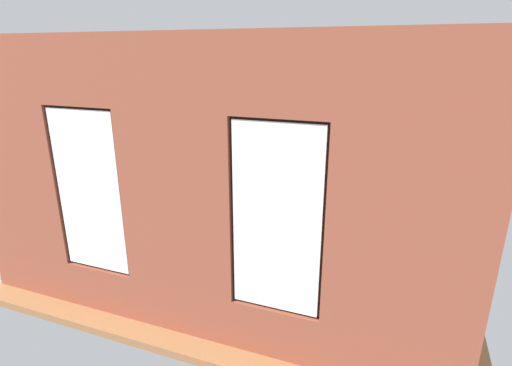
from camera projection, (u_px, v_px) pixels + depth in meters
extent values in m
cube|color=#99663D|center=(264.00, 236.00, 7.20)|extent=(6.62, 6.29, 0.10)
cube|color=brown|center=(408.00, 231.00, 3.43)|extent=(1.41, 0.16, 3.31)
cube|color=brown|center=(176.00, 198.00, 4.21)|extent=(1.31, 0.16, 3.31)
cube|color=brown|center=(16.00, 175.00, 4.99)|extent=(1.41, 0.16, 3.31)
cube|color=brown|center=(275.00, 331.00, 4.25)|extent=(0.95, 0.16, 0.59)
cube|color=brown|center=(280.00, 74.00, 3.42)|extent=(0.95, 0.16, 0.74)
cube|color=white|center=(276.00, 222.00, 3.82)|extent=(0.89, 0.03, 1.92)
cube|color=#38281E|center=(278.00, 219.00, 3.87)|extent=(0.95, 0.04, 1.98)
cube|color=brown|center=(105.00, 288.00, 5.02)|extent=(0.95, 0.16, 0.59)
cube|color=brown|center=(75.00, 70.00, 4.19)|extent=(0.95, 0.16, 0.74)
cube|color=white|center=(89.00, 193.00, 4.58)|extent=(0.89, 0.03, 1.92)
cube|color=#38281E|center=(93.00, 192.00, 4.64)|extent=(0.95, 0.04, 1.98)
cube|color=#A87547|center=(186.00, 283.00, 4.64)|extent=(3.41, 0.24, 0.06)
cube|color=black|center=(178.00, 160.00, 4.17)|extent=(0.48, 0.03, 0.69)
cube|color=#A33875|center=(179.00, 160.00, 4.18)|extent=(0.42, 0.01, 0.63)
cube|color=silver|center=(113.00, 134.00, 7.49)|extent=(0.10, 5.29, 3.31)
cube|color=black|center=(162.00, 272.00, 5.54)|extent=(1.89, 0.85, 0.42)
cube|color=black|center=(145.00, 257.00, 5.13)|extent=(1.89, 0.24, 0.38)
cube|color=black|center=(215.00, 263.00, 5.16)|extent=(0.22, 0.85, 0.24)
cube|color=black|center=(111.00, 242.00, 5.73)|extent=(0.22, 0.85, 0.24)
cube|color=black|center=(185.00, 258.00, 5.37)|extent=(0.67, 0.65, 0.12)
cube|color=black|center=(140.00, 249.00, 5.62)|extent=(0.67, 0.65, 0.12)
cube|color=black|center=(397.00, 243.00, 6.38)|extent=(0.92, 2.02, 0.42)
cube|color=black|center=(423.00, 223.00, 6.16)|extent=(0.31, 2.00, 0.38)
cube|color=black|center=(400.00, 206.00, 7.08)|extent=(0.86, 0.25, 0.24)
cube|color=black|center=(400.00, 250.00, 5.49)|extent=(0.86, 0.25, 0.24)
cube|color=black|center=(397.00, 218.00, 6.66)|extent=(0.67, 0.74, 0.12)
cube|color=black|center=(397.00, 237.00, 5.96)|extent=(0.67, 0.74, 0.12)
cube|color=#A87547|center=(268.00, 210.00, 7.23)|extent=(1.30, 0.85, 0.04)
cube|color=#A87547|center=(304.00, 217.00, 7.42)|extent=(0.07, 0.07, 0.38)
cube|color=#A87547|center=(246.00, 209.00, 7.82)|extent=(0.07, 0.07, 0.38)
cube|color=#A87547|center=(294.00, 233.00, 6.77)|extent=(0.07, 0.07, 0.38)
cube|color=#A87547|center=(230.00, 223.00, 7.17)|extent=(0.07, 0.07, 0.38)
cylinder|color=#B23D38|center=(290.00, 206.00, 7.22)|extent=(0.07, 0.07, 0.08)
cylinder|color=#B7333D|center=(268.00, 206.00, 7.20)|extent=(0.08, 0.08, 0.11)
cylinder|color=brown|center=(246.00, 206.00, 7.23)|extent=(0.10, 0.10, 0.07)
sphere|color=#3D8E42|center=(246.00, 202.00, 7.20)|extent=(0.12, 0.12, 0.12)
cube|color=#59595B|center=(262.00, 205.00, 7.37)|extent=(0.18, 0.08, 0.02)
cube|color=black|center=(148.00, 199.00, 8.26)|extent=(1.07, 0.42, 0.45)
cube|color=black|center=(147.00, 187.00, 8.18)|extent=(0.42, 0.20, 0.05)
cube|color=black|center=(147.00, 185.00, 8.17)|extent=(0.06, 0.04, 0.06)
cube|color=black|center=(145.00, 170.00, 8.07)|extent=(0.95, 0.04, 0.54)
cube|color=black|center=(146.00, 170.00, 8.09)|extent=(0.90, 0.01, 0.49)
cylinder|color=olive|center=(245.00, 187.00, 9.24)|extent=(0.49, 0.49, 0.28)
ellipsoid|color=white|center=(245.00, 173.00, 9.13)|extent=(1.09, 1.09, 0.43)
ellipsoid|color=navy|center=(242.00, 168.00, 9.13)|extent=(0.44, 0.44, 0.18)
cylinder|color=beige|center=(255.00, 296.00, 5.09)|extent=(0.26, 0.26, 0.32)
cylinder|color=brown|center=(255.00, 269.00, 4.97)|extent=(0.05, 0.05, 0.46)
cone|color=#3D8E42|center=(242.00, 239.00, 4.87)|extent=(0.47, 0.25, 0.45)
cone|color=#3D8E42|center=(242.00, 243.00, 4.78)|extent=(0.45, 0.44, 0.44)
cone|color=#3D8E42|center=(252.00, 245.00, 4.70)|extent=(0.22, 0.44, 0.47)
cone|color=#3D8E42|center=(265.00, 243.00, 4.75)|extent=(0.46, 0.29, 0.46)
cone|color=#3D8E42|center=(270.00, 242.00, 4.86)|extent=(0.50, 0.35, 0.42)
cone|color=#3D8E42|center=(261.00, 236.00, 4.97)|extent=(0.25, 0.47, 0.45)
cone|color=#3D8E42|center=(253.00, 235.00, 5.00)|extent=(0.39, 0.48, 0.44)
cylinder|color=brown|center=(202.00, 177.00, 9.78)|extent=(0.36, 0.36, 0.37)
cylinder|color=brown|center=(202.00, 160.00, 9.64)|extent=(0.07, 0.07, 0.50)
cone|color=#3D8E42|center=(194.00, 143.00, 9.57)|extent=(0.42, 0.12, 0.40)
cone|color=#3D8E42|center=(193.00, 145.00, 9.44)|extent=(0.39, 0.40, 0.37)
cone|color=#3D8E42|center=(198.00, 144.00, 9.37)|extent=(0.15, 0.40, 0.42)
cone|color=#3D8E42|center=(204.00, 145.00, 9.39)|extent=(0.41, 0.32, 0.40)
cone|color=#3D8E42|center=(209.00, 144.00, 9.54)|extent=(0.45, 0.30, 0.37)
cone|color=#3D8E42|center=(205.00, 142.00, 9.65)|extent=(0.17, 0.43, 0.40)
cone|color=#3D8E42|center=(199.00, 143.00, 9.68)|extent=(0.38, 0.40, 0.38)
cylinder|color=brown|center=(408.00, 338.00, 4.33)|extent=(0.32, 0.32, 0.32)
cylinder|color=brown|center=(412.00, 307.00, 4.21)|extent=(0.06, 0.06, 0.47)
cone|color=#3D8E42|center=(395.00, 264.00, 4.11)|extent=(0.55, 0.18, 0.57)
cone|color=#3D8E42|center=(413.00, 273.00, 3.90)|extent=(0.23, 0.49, 0.61)
cone|color=#3D8E42|center=(441.00, 280.00, 3.88)|extent=(0.55, 0.39, 0.53)
cone|color=#3D8E42|center=(439.00, 267.00, 4.14)|extent=(0.54, 0.46, 0.50)
cone|color=#3D8E42|center=(415.00, 257.00, 4.27)|extent=(0.18, 0.55, 0.56)
cylinder|color=beige|center=(381.00, 214.00, 7.82)|extent=(0.15, 0.15, 0.18)
cylinder|color=brown|center=(382.00, 209.00, 7.78)|extent=(0.02, 0.02, 0.06)
ellipsoid|color=#3D8E42|center=(382.00, 203.00, 7.74)|extent=(0.30, 0.30, 0.18)
cylinder|color=beige|center=(141.00, 225.00, 7.23)|extent=(0.29, 0.29, 0.28)
cylinder|color=brown|center=(140.00, 209.00, 7.13)|extent=(0.05, 0.05, 0.34)
cone|color=#3D8E42|center=(131.00, 188.00, 7.06)|extent=(0.37, 0.12, 0.47)
cone|color=#3D8E42|center=(130.00, 193.00, 6.89)|extent=(0.18, 0.43, 0.43)
cone|color=#3D8E42|center=(146.00, 190.00, 6.99)|extent=(0.41, 0.17, 0.45)
cone|color=#3D8E42|center=(146.00, 188.00, 7.20)|extent=(0.15, 0.47, 0.39)
cylinder|color=#47423D|center=(412.00, 202.00, 8.19)|extent=(0.32, 0.32, 0.36)
cylinder|color=brown|center=(414.00, 187.00, 8.08)|extent=(0.06, 0.06, 0.32)
cone|color=#286B2D|center=(404.00, 168.00, 8.07)|extent=(0.56, 0.20, 0.51)
cone|color=#286B2D|center=(413.00, 171.00, 7.81)|extent=(0.29, 0.53, 0.55)
cone|color=#286B2D|center=(425.00, 171.00, 7.79)|extent=(0.49, 0.45, 0.54)
cone|color=#286B2D|center=(425.00, 168.00, 8.04)|extent=(0.49, 0.46, 0.53)
cone|color=#286B2D|center=(411.00, 166.00, 8.18)|extent=(0.38, 0.55, 0.52)
cylinder|color=#9E5638|center=(325.00, 227.00, 7.26)|extent=(0.15, 0.15, 0.15)
cylinder|color=brown|center=(325.00, 222.00, 7.23)|extent=(0.02, 0.02, 0.08)
ellipsoid|color=#1E5B28|center=(326.00, 215.00, 7.19)|extent=(0.24, 0.24, 0.16)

